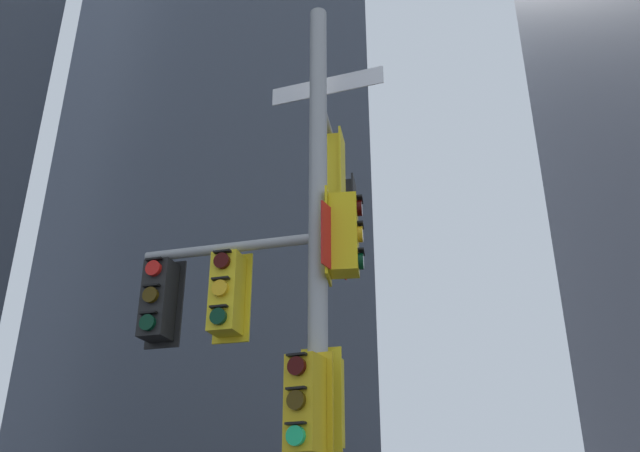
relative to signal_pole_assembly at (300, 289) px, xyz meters
The scene contains 2 objects.
building_mid_block 28.53m from the signal_pole_assembly, 97.52° to the left, with size 14.58×14.58×30.26m, color #4C5460.
signal_pole_assembly is the anchor object (origin of this frame).
Camera 1 is at (-0.43, -7.40, 2.26)m, focal length 37.36 mm.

